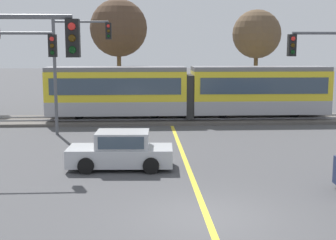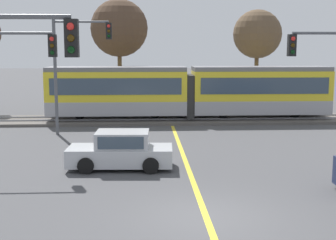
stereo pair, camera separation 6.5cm
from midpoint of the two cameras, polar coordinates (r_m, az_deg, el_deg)
name	(u,v)px [view 2 (the right image)]	position (r m, az deg, el deg)	size (l,w,h in m)	color
ground_plane	(206,217)	(13.83, 4.81, -11.72)	(200.00, 200.00, 0.00)	#474749
track_bed	(171,120)	(31.16, 0.38, 0.04)	(120.00, 4.00, 0.18)	#56514C
rail_near	(171,119)	(30.43, 0.46, 0.09)	(120.00, 0.08, 0.10)	#939399
rail_far	(170,116)	(31.85, 0.30, 0.48)	(120.00, 0.08, 0.10)	#939399
light_rail_tram	(189,90)	(31.01, 2.65, 3.63)	(18.50, 2.64, 3.43)	#9E9EA3
lane_centre_line	(185,159)	(20.54, 2.16, -4.82)	(0.20, 17.73, 0.01)	gold
sedan_crossing	(121,151)	(19.01, -5.70, -3.82)	(4.27, 2.06, 1.52)	#B7BABF
traffic_light_far_left	(73,57)	(26.55, -11.41, 7.54)	(3.25, 0.38, 6.59)	#515459
bare_tree_west	(119,28)	(36.12, -5.92, 11.05)	(4.33, 4.33, 8.47)	brown
bare_tree_east	(257,34)	(37.49, 10.88, 10.20)	(3.76, 3.76, 7.77)	brown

